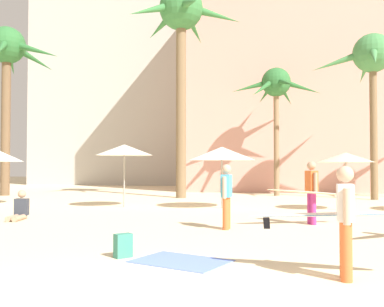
# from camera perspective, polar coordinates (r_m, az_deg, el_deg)

# --- Properties ---
(hotel_pink) EXTENTS (23.02, 10.07, 15.31)m
(hotel_pink) POSITION_cam_1_polar(r_m,az_deg,el_deg) (33.20, 20.20, 8.88)
(hotel_pink) COLOR #DB9989
(hotel_pink) RESTS_ON ground
(palm_tree_far_left) EXTENTS (4.99, 4.75, 7.09)m
(palm_tree_far_left) POSITION_cam_1_polar(r_m,az_deg,el_deg) (24.87, 10.91, 8.28)
(palm_tree_far_left) COLOR #896B4C
(palm_tree_far_left) RESTS_ON ground
(palm_tree_center) EXTENTS (5.59, 6.03, 10.99)m
(palm_tree_center) POSITION_cam_1_polar(r_m,az_deg,el_deg) (23.66, -1.40, 16.59)
(palm_tree_center) COLOR brown
(palm_tree_center) RESTS_ON ground
(palm_tree_right) EXTENTS (6.88, 6.53, 9.46)m
(palm_tree_right) POSITION_cam_1_polar(r_m,az_deg,el_deg) (27.14, -23.08, 11.40)
(palm_tree_right) COLOR brown
(palm_tree_right) RESTS_ON ground
(palm_tree_far_right) EXTENTS (5.90, 5.73, 8.12)m
(palm_tree_far_right) POSITION_cam_1_polar(r_m,az_deg,el_deg) (23.54, 22.49, 11.05)
(palm_tree_far_right) COLOR brown
(palm_tree_far_right) RESTS_ON ground
(cafe_umbrella_0) EXTENTS (2.57, 2.57, 2.37)m
(cafe_umbrella_0) POSITION_cam_1_polar(r_m,az_deg,el_deg) (16.88, 3.92, -0.01)
(cafe_umbrella_0) COLOR gray
(cafe_umbrella_0) RESTS_ON ground
(cafe_umbrella_2) EXTENTS (2.04, 2.04, 2.12)m
(cafe_umbrella_2) POSITION_cam_1_polar(r_m,az_deg,el_deg) (16.93, 19.42, -0.50)
(cafe_umbrella_2) COLOR gray
(cafe_umbrella_2) RESTS_ON ground
(cafe_umbrella_5) EXTENTS (2.25, 2.25, 2.48)m
(cafe_umbrella_5) POSITION_cam_1_polar(r_m,az_deg,el_deg) (17.53, -8.83, 0.46)
(cafe_umbrella_5) COLOR gray
(cafe_umbrella_5) RESTS_ON ground
(beach_towel) EXTENTS (1.82, 1.59, 0.01)m
(beach_towel) POSITION_cam_1_polar(r_m,az_deg,el_deg) (7.60, -1.47, -13.87)
(beach_towel) COLOR #6684E0
(beach_towel) RESTS_ON ground
(backpack) EXTENTS (0.35, 0.35, 0.42)m
(backpack) POSITION_cam_1_polar(r_m,az_deg,el_deg) (7.98, -9.03, -11.84)
(backpack) COLOR #39866F
(backpack) RESTS_ON ground
(person_mid_right) EXTENTS (0.51, 0.95, 0.88)m
(person_mid_right) POSITION_cam_1_polar(r_m,az_deg,el_deg) (14.31, -21.61, -6.81)
(person_mid_right) COLOR tan
(person_mid_right) RESTS_ON ground
(person_mid_left) EXTENTS (2.85, 1.05, 1.62)m
(person_mid_left) POSITION_cam_1_polar(r_m,az_deg,el_deg) (6.75, 19.22, -7.72)
(person_mid_left) COLOR orange
(person_mid_left) RESTS_ON ground
(person_near_left) EXTENTS (2.63, 1.39, 1.75)m
(person_near_left) POSITION_cam_1_polar(r_m,az_deg,el_deg) (12.50, 15.41, -4.72)
(person_near_left) COLOR #B7337F
(person_near_left) RESTS_ON ground
(person_near_right) EXTENTS (0.27, 0.61, 1.66)m
(person_near_right) POSITION_cam_1_polar(r_m,az_deg,el_deg) (11.27, 4.53, -5.26)
(person_near_right) COLOR orange
(person_near_right) RESTS_ON ground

